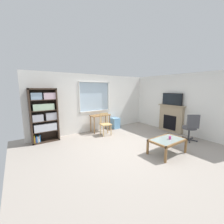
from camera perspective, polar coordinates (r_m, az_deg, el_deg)
ground at (r=4.74m, az=7.05°, el=-14.20°), size 6.56×5.78×0.02m
wall_back_with_window at (r=6.35m, az=-7.28°, el=3.36°), size 5.56×0.15×2.50m
wall_right at (r=6.63m, az=25.93°, el=3.04°), size 0.12×4.98×2.50m
bookshelf at (r=5.48m, az=-26.11°, el=-0.99°), size 0.90×0.38×1.91m
desk_under_window at (r=6.19m, az=-4.84°, el=-2.45°), size 0.88×0.43×0.75m
wooden_chair at (r=5.76m, az=-2.80°, el=-4.83°), size 0.47×0.45×0.90m
plastic_drawer_unit at (r=6.76m, az=1.22°, el=-4.51°), size 0.35×0.40×0.50m
fireplace at (r=6.72m, az=22.99°, el=-2.36°), size 0.26×1.18×1.19m
tv at (r=6.59m, az=23.38°, el=4.85°), size 0.06×0.91×0.51m
office_chair at (r=5.78m, az=29.55°, el=-5.11°), size 0.62×0.62×1.00m
coffee_table at (r=4.45m, az=21.68°, el=-11.06°), size 1.04×0.64×0.44m
sippy_cup at (r=4.46m, az=22.65°, el=-9.66°), size 0.07×0.07×0.09m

